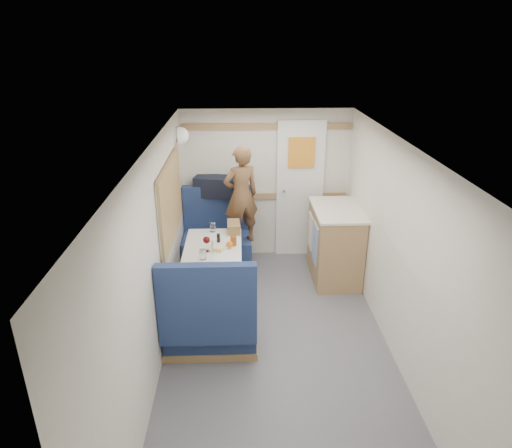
{
  "coord_description": "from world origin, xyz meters",
  "views": [
    {
      "loc": [
        -0.34,
        -3.52,
        2.86
      ],
      "look_at": [
        -0.18,
        0.9,
        1.01
      ],
      "focal_mm": 32.0,
      "sensor_mm": 36.0,
      "label": 1
    }
  ],
  "objects_px": {
    "orange_fruit": "(230,244)",
    "salt_grinder": "(213,244)",
    "dinette_table": "(214,258)",
    "galley_counter": "(335,243)",
    "tumbler_left": "(203,254)",
    "person": "(241,195)",
    "cheese_block": "(218,249)",
    "dome_light": "(180,136)",
    "tumbler_mid": "(213,227)",
    "wine_glass": "(207,241)",
    "beer_glass": "(233,241)",
    "pepper_grinder": "(218,238)",
    "bread_loaf": "(234,227)",
    "tray": "(225,257)",
    "bench_far": "(218,246)",
    "bench_near": "(210,324)",
    "duffel_bag": "(216,186)"
  },
  "relations": [
    {
      "from": "bench_near",
      "to": "salt_grinder",
      "type": "distance_m",
      "value": 0.93
    },
    {
      "from": "bench_far",
      "to": "pepper_grinder",
      "type": "height_order",
      "value": "bench_far"
    },
    {
      "from": "cheese_block",
      "to": "tumbler_left",
      "type": "bearing_deg",
      "value": -133.58
    },
    {
      "from": "bread_loaf",
      "to": "tray",
      "type": "bearing_deg",
      "value": -97.25
    },
    {
      "from": "pepper_grinder",
      "to": "salt_grinder",
      "type": "relative_size",
      "value": 1.04
    },
    {
      "from": "galley_counter",
      "to": "salt_grinder",
      "type": "xyz_separation_m",
      "value": [
        -1.47,
        -0.61,
        0.3
      ]
    },
    {
      "from": "galley_counter",
      "to": "tumbler_left",
      "type": "bearing_deg",
      "value": -150.4
    },
    {
      "from": "dinette_table",
      "to": "dome_light",
      "type": "xyz_separation_m",
      "value": [
        -0.39,
        0.85,
        1.18
      ]
    },
    {
      "from": "bench_near",
      "to": "bench_far",
      "type": "bearing_deg",
      "value": 90.0
    },
    {
      "from": "duffel_bag",
      "to": "orange_fruit",
      "type": "bearing_deg",
      "value": -68.6
    },
    {
      "from": "beer_glass",
      "to": "pepper_grinder",
      "type": "bearing_deg",
      "value": 152.77
    },
    {
      "from": "bench_near",
      "to": "pepper_grinder",
      "type": "distance_m",
      "value": 1.06
    },
    {
      "from": "duffel_bag",
      "to": "tumbler_mid",
      "type": "xyz_separation_m",
      "value": [
        -0.02,
        -0.75,
        -0.26
      ]
    },
    {
      "from": "orange_fruit",
      "to": "cheese_block",
      "type": "relative_size",
      "value": 0.66
    },
    {
      "from": "dinette_table",
      "to": "salt_grinder",
      "type": "distance_m",
      "value": 0.21
    },
    {
      "from": "tumbler_left",
      "to": "beer_glass",
      "type": "relative_size",
      "value": 1.03
    },
    {
      "from": "dome_light",
      "to": "tumbler_mid",
      "type": "relative_size",
      "value": 1.87
    },
    {
      "from": "duffel_bag",
      "to": "beer_glass",
      "type": "height_order",
      "value": "duffel_bag"
    },
    {
      "from": "tumbler_left",
      "to": "bread_loaf",
      "type": "relative_size",
      "value": 0.41
    },
    {
      "from": "orange_fruit",
      "to": "dinette_table",
      "type": "bearing_deg",
      "value": 151.25
    },
    {
      "from": "dinette_table",
      "to": "tray",
      "type": "xyz_separation_m",
      "value": [
        0.14,
        -0.3,
        0.16
      ]
    },
    {
      "from": "dinette_table",
      "to": "cheese_block",
      "type": "relative_size",
      "value": 8.39
    },
    {
      "from": "dome_light",
      "to": "tumbler_mid",
      "type": "distance_m",
      "value": 1.15
    },
    {
      "from": "bench_far",
      "to": "tumbler_mid",
      "type": "distance_m",
      "value": 0.68
    },
    {
      "from": "cheese_block",
      "to": "tumbler_left",
      "type": "relative_size",
      "value": 1.0
    },
    {
      "from": "bench_far",
      "to": "bench_near",
      "type": "bearing_deg",
      "value": -90.0
    },
    {
      "from": "person",
      "to": "tumbler_mid",
      "type": "distance_m",
      "value": 0.54
    },
    {
      "from": "person",
      "to": "salt_grinder",
      "type": "distance_m",
      "value": 0.86
    },
    {
      "from": "orange_fruit",
      "to": "salt_grinder",
      "type": "relative_size",
      "value": 0.76
    },
    {
      "from": "dinette_table",
      "to": "tumbler_mid",
      "type": "bearing_deg",
      "value": 93.15
    },
    {
      "from": "bread_loaf",
      "to": "beer_glass",
      "type": "bearing_deg",
      "value": -90.0
    },
    {
      "from": "wine_glass",
      "to": "bread_loaf",
      "type": "xyz_separation_m",
      "value": [
        0.28,
        0.52,
        -0.07
      ]
    },
    {
      "from": "dinette_table",
      "to": "wine_glass",
      "type": "bearing_deg",
      "value": -111.38
    },
    {
      "from": "dome_light",
      "to": "beer_glass",
      "type": "distance_m",
      "value": 1.44
    },
    {
      "from": "orange_fruit",
      "to": "tumbler_left",
      "type": "height_order",
      "value": "tumbler_left"
    },
    {
      "from": "galley_counter",
      "to": "person",
      "type": "bearing_deg",
      "value": 173.44
    },
    {
      "from": "dinette_table",
      "to": "galley_counter",
      "type": "height_order",
      "value": "galley_counter"
    },
    {
      "from": "cheese_block",
      "to": "pepper_grinder",
      "type": "xyz_separation_m",
      "value": [
        -0.0,
        0.26,
        0.01
      ]
    },
    {
      "from": "beer_glass",
      "to": "bread_loaf",
      "type": "distance_m",
      "value": 0.38
    },
    {
      "from": "dinette_table",
      "to": "person",
      "type": "bearing_deg",
      "value": 65.18
    },
    {
      "from": "bench_far",
      "to": "salt_grinder",
      "type": "relative_size",
      "value": 11.14
    },
    {
      "from": "orange_fruit",
      "to": "salt_grinder",
      "type": "xyz_separation_m",
      "value": [
        -0.18,
        0.04,
        -0.01
      ]
    },
    {
      "from": "bench_far",
      "to": "dome_light",
      "type": "relative_size",
      "value": 5.25
    },
    {
      "from": "dome_light",
      "to": "bench_far",
      "type": "bearing_deg",
      "value": 2.12
    },
    {
      "from": "bench_far",
      "to": "cheese_block",
      "type": "height_order",
      "value": "bench_far"
    },
    {
      "from": "dinette_table",
      "to": "salt_grinder",
      "type": "relative_size",
      "value": 9.76
    },
    {
      "from": "wine_glass",
      "to": "person",
      "type": "bearing_deg",
      "value": 65.77
    },
    {
      "from": "galley_counter",
      "to": "cheese_block",
      "type": "relative_size",
      "value": 8.39
    },
    {
      "from": "duffel_bag",
      "to": "salt_grinder",
      "type": "bearing_deg",
      "value": -77.08
    },
    {
      "from": "duffel_bag",
      "to": "wine_glass",
      "type": "relative_size",
      "value": 3.25
    }
  ]
}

